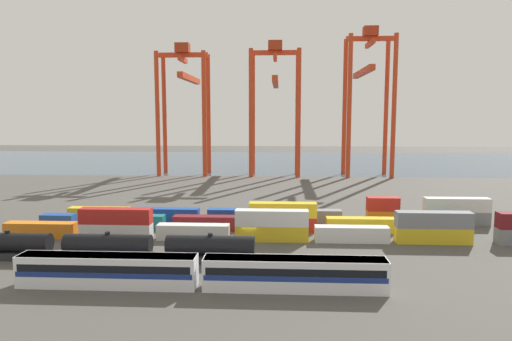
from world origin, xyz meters
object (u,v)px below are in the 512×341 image
(shipping_container_17, at_px, (439,226))
(passenger_train, at_px, (200,271))
(shipping_container_21, at_px, (310,216))
(gantry_crane_east, at_px, (368,88))
(gantry_crane_central, at_px, (275,95))
(gantry_crane_west, at_px, (185,95))
(shipping_container_4, at_px, (272,233))
(shipping_container_19, at_px, (169,215))
(shipping_container_12, at_px, (132,222))
(shipping_container_11, at_px, (58,221))
(freight_tank_row, at_px, (108,247))

(shipping_container_17, bearing_deg, passenger_train, -143.19)
(shipping_container_21, height_order, gantry_crane_east, gantry_crane_east)
(gantry_crane_central, bearing_deg, gantry_crane_west, -178.62)
(shipping_container_4, height_order, gantry_crane_east, gantry_crane_east)
(shipping_container_21, height_order, gantry_crane_central, gantry_crane_central)
(shipping_container_19, xyz_separation_m, gantry_crane_west, (-12.22, 75.57, 26.91))
(passenger_train, bearing_deg, shipping_container_4, 69.33)
(shipping_container_12, xyz_separation_m, shipping_container_17, (55.51, 0.00, 0.00))
(shipping_container_17, relative_size, shipping_container_21, 0.50)
(shipping_container_11, distance_m, shipping_container_12, 13.88)
(freight_tank_row, xyz_separation_m, gantry_crane_east, (54.81, 100.58, 28.70))
(passenger_train, height_order, gantry_crane_east, gantry_crane_east)
(passenger_train, xyz_separation_m, shipping_container_11, (-31.59, 28.28, -0.84))
(shipping_container_12, distance_m, gantry_crane_west, 86.77)
(passenger_train, relative_size, shipping_container_11, 7.36)
(shipping_container_11, bearing_deg, gantry_crane_central, 64.77)
(shipping_container_21, relative_size, gantry_crane_central, 0.26)
(shipping_container_21, xyz_separation_m, gantry_crane_central, (-7.85, 76.35, 27.04))
(passenger_train, bearing_deg, shipping_container_12, 122.06)
(shipping_container_17, bearing_deg, gantry_crane_east, 88.65)
(shipping_container_12, bearing_deg, passenger_train, -57.94)
(shipping_container_19, relative_size, gantry_crane_central, 0.26)
(freight_tank_row, bearing_deg, shipping_container_17, 19.18)
(gantry_crane_east, bearing_deg, shipping_container_11, -130.95)
(gantry_crane_west, height_order, gantry_crane_east, gantry_crane_east)
(freight_tank_row, distance_m, shipping_container_4, 26.07)
(shipping_container_4, relative_size, gantry_crane_east, 0.24)
(freight_tank_row, xyz_separation_m, shipping_container_11, (-16.51, 18.39, -0.65))
(shipping_container_17, height_order, gantry_crane_east, gantry_crane_east)
(freight_tank_row, bearing_deg, gantry_crane_central, 77.44)
(gantry_crane_west, bearing_deg, gantry_crane_central, 1.38)
(freight_tank_row, height_order, shipping_container_17, freight_tank_row)
(gantry_crane_central, bearing_deg, shipping_container_17, -69.94)
(shipping_container_11, xyz_separation_m, gantry_crane_central, (39.09, 82.97, 27.04))
(passenger_train, xyz_separation_m, freight_tank_row, (-15.08, 9.89, -0.19))
(passenger_train, distance_m, gantry_crane_central, 114.54)
(freight_tank_row, height_order, shipping_container_11, freight_tank_row)
(shipping_container_4, height_order, gantry_crane_west, gantry_crane_west)
(shipping_container_11, distance_m, shipping_container_17, 69.38)
(freight_tank_row, xyz_separation_m, shipping_container_17, (52.87, 18.39, -0.65))
(shipping_container_11, height_order, gantry_crane_central, gantry_crane_central)
(passenger_train, distance_m, shipping_container_11, 42.41)
(passenger_train, relative_size, shipping_container_4, 3.67)
(freight_tank_row, height_order, gantry_crane_central, gantry_crane_central)
(shipping_container_11, distance_m, shipping_container_21, 47.41)
(gantry_crane_east, bearing_deg, shipping_container_21, -107.88)
(shipping_container_21, distance_m, gantry_crane_west, 89.67)
(passenger_train, xyz_separation_m, gantry_crane_central, (7.50, 111.25, 26.19))
(shipping_container_4, height_order, shipping_container_21, same)
(freight_tank_row, bearing_deg, passenger_train, -33.24)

